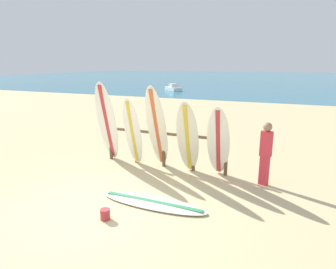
{
  "coord_description": "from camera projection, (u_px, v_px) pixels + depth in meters",
  "views": [
    {
      "loc": [
        3.39,
        -4.26,
        2.79
      ],
      "look_at": [
        0.31,
        3.1,
        0.85
      ],
      "focal_mm": 31.27,
      "sensor_mm": 36.0,
      "label": 1
    }
  ],
  "objects": [
    {
      "name": "ocean_water",
      "position": [
        274.0,
        78.0,
        57.74
      ],
      "size": [
        120.0,
        80.0,
        0.01
      ],
      "primitive_type": "cube",
      "color": "teal",
      "rests_on": "ground"
    },
    {
      "name": "ground_plane",
      "position": [
        93.0,
        209.0,
        5.75
      ],
      "size": [
        120.0,
        120.0,
        0.0
      ],
      "primitive_type": "plane",
      "color": "#CCB784"
    },
    {
      "name": "sand_bucket",
      "position": [
        105.0,
        214.0,
        5.36
      ],
      "size": [
        0.18,
        0.18,
        0.2
      ],
      "primitive_type": "cylinder",
      "color": "#B73338",
      "rests_on": "ground"
    },
    {
      "name": "surfboard_leaning_center",
      "position": [
        188.0,
        138.0,
        7.37
      ],
      "size": [
        0.6,
        0.69,
        1.93
      ],
      "color": "silver",
      "rests_on": "ground"
    },
    {
      "name": "surfboard_leaning_left",
      "position": [
        133.0,
        132.0,
        7.93
      ],
      "size": [
        0.51,
        0.66,
        1.94
      ],
      "color": "white",
      "rests_on": "ground"
    },
    {
      "name": "surfboard_leaning_far_left",
      "position": [
        107.0,
        122.0,
        8.25
      ],
      "size": [
        0.67,
        0.88,
        2.35
      ],
      "color": "white",
      "rests_on": "ground"
    },
    {
      "name": "surfboard_leaning_center_right",
      "position": [
        218.0,
        142.0,
        7.07
      ],
      "size": [
        0.65,
        0.94,
        1.87
      ],
      "color": "white",
      "rests_on": "ground"
    },
    {
      "name": "small_boat_offshore",
      "position": [
        173.0,
        88.0,
        30.78
      ],
      "size": [
        2.41,
        2.42,
        0.71
      ],
      "color": "silver",
      "rests_on": "ocean_water"
    },
    {
      "name": "surfboard_leaning_center_left",
      "position": [
        157.0,
        128.0,
        7.61
      ],
      "size": [
        0.62,
        1.1,
        2.31
      ],
      "color": "white",
      "rests_on": "ground"
    },
    {
      "name": "surfboard_lying_on_sand",
      "position": [
        153.0,
        203.0,
        5.94
      ],
      "size": [
        2.31,
        0.61,
        0.08
      ],
      "color": "white",
      "rests_on": "ground"
    },
    {
      "name": "surfboard_rack",
      "position": [
        164.0,
        143.0,
        7.99
      ],
      "size": [
        3.54,
        0.09,
        1.09
      ],
      "color": "brown",
      "rests_on": "ground"
    },
    {
      "name": "beachgoer_standing",
      "position": [
        266.0,
        151.0,
        6.73
      ],
      "size": [
        0.28,
        0.24,
        1.5
      ],
      "color": "#D8333F",
      "rests_on": "ground"
    }
  ]
}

